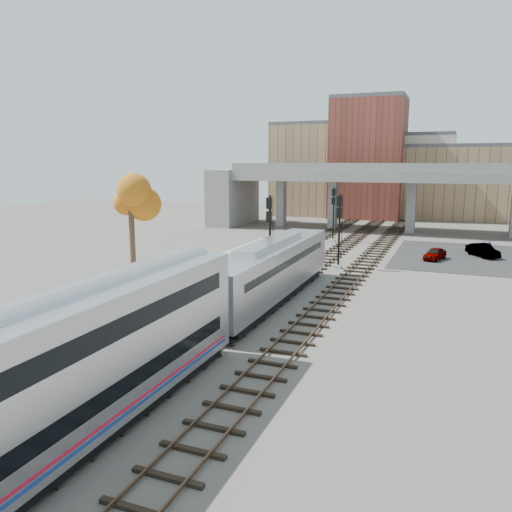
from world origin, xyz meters
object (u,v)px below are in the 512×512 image
Objects in this scene: signal_mast_mid at (339,233)px; signal_mast_far at (333,216)px; car_a at (435,254)px; car_c at (484,248)px; tree at (130,199)px; car_b at (483,250)px; locomotive at (270,270)px; signal_mast_near at (270,239)px.

signal_mast_mid is 15.91m from signal_mast_far.
car_a is 7.60m from car_c.
signal_mast_mid is 1.91× the size of car_a.
signal_mast_far is 14.74m from car_a.
tree is 2.24× the size of car_b.
tree is 2.30× the size of car_c.
car_a reaches higher than car_c.
car_b is at bearing 58.28° from locomotive.
signal_mast_far reaches higher than car_c.
car_b reaches higher than car_a.
signal_mast_near is 0.77× the size of tree.
signal_mast_far reaches higher than car_a.
car_a is 5.68m from car_b.
locomotive is 30.12m from car_c.
car_b is at bearing 40.97° from signal_mast_mid.
signal_mast_mid reaches higher than car_a.
signal_mast_far is at bearing -177.74° from car_c.
tree is at bearing 176.03° from locomotive.
car_a is (10.11, 20.20, -1.63)m from locomotive.
signal_mast_far is at bearing 70.05° from tree.
signal_mast_near reaches higher than car_b.
locomotive is 2.88× the size of signal_mast_far.
signal_mast_near reaches higher than car_a.
car_b is (14.62, 23.66, -1.57)m from locomotive.
car_b is at bearing 47.25° from signal_mast_near.
signal_mast_near is 11.45m from tree.
car_a is 0.87× the size of car_b.
locomotive is at bearing -98.95° from signal_mast_mid.
tree is at bearing -127.96° from car_c.
signal_mast_mid is 16.92m from car_b.
car_b is at bearing -85.67° from car_c.
car_a is at bearing 42.79° from signal_mast_mid.
tree reaches higher than car_c.
signal_mast_far reaches higher than car_b.
locomotive is at bearing -99.40° from car_a.
locomotive is 2.80× the size of signal_mast_mid.
tree reaches higher than signal_mast_far.
signal_mast_far is (-4.10, 15.37, -0.14)m from signal_mast_mid.
car_b is (16.72, -4.41, -2.48)m from signal_mast_far.
signal_mast_mid reaches higher than car_b.
car_c is at bearing -6.37° from signal_mast_far.
signal_mast_far is at bearing 104.94° from signal_mast_mid.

